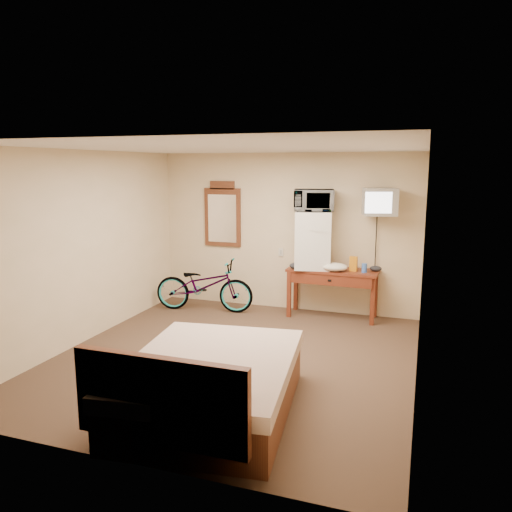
{
  "coord_description": "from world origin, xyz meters",
  "views": [
    {
      "loc": [
        2.1,
        -5.35,
        2.3
      ],
      "look_at": [
        0.01,
        0.78,
        1.12
      ],
      "focal_mm": 35.0,
      "sensor_mm": 36.0,
      "label": 1
    }
  ],
  "objects_px": {
    "wall_mirror": "(223,215)",
    "bed": "(208,384)",
    "mini_fridge": "(313,240)",
    "crt_television": "(380,202)",
    "desk": "(332,277)",
    "blue_cup": "(364,268)",
    "microwave": "(314,200)",
    "bicycle": "(204,285)"
  },
  "relations": [
    {
      "from": "desk",
      "to": "bicycle",
      "type": "relative_size",
      "value": 0.86
    },
    {
      "from": "microwave",
      "to": "blue_cup",
      "type": "bearing_deg",
      "value": -19.01
    },
    {
      "from": "microwave",
      "to": "desk",
      "type": "bearing_deg",
      "value": -19.9
    },
    {
      "from": "blue_cup",
      "to": "bed",
      "type": "relative_size",
      "value": 0.06
    },
    {
      "from": "mini_fridge",
      "to": "blue_cup",
      "type": "bearing_deg",
      "value": -6.1
    },
    {
      "from": "mini_fridge",
      "to": "wall_mirror",
      "type": "distance_m",
      "value": 1.63
    },
    {
      "from": "desk",
      "to": "bed",
      "type": "height_order",
      "value": "bed"
    },
    {
      "from": "mini_fridge",
      "to": "bicycle",
      "type": "distance_m",
      "value": 1.88
    },
    {
      "from": "blue_cup",
      "to": "wall_mirror",
      "type": "xyz_separation_m",
      "value": [
        -2.38,
        0.32,
        0.68
      ]
    },
    {
      "from": "microwave",
      "to": "wall_mirror",
      "type": "xyz_separation_m",
      "value": [
        -1.58,
        0.23,
        -0.29
      ]
    },
    {
      "from": "desk",
      "to": "blue_cup",
      "type": "bearing_deg",
      "value": -5.52
    },
    {
      "from": "mini_fridge",
      "to": "blue_cup",
      "type": "distance_m",
      "value": 0.88
    },
    {
      "from": "mini_fridge",
      "to": "blue_cup",
      "type": "relative_size",
      "value": 6.38
    },
    {
      "from": "crt_television",
      "to": "wall_mirror",
      "type": "distance_m",
      "value": 2.58
    },
    {
      "from": "microwave",
      "to": "wall_mirror",
      "type": "height_order",
      "value": "wall_mirror"
    },
    {
      "from": "mini_fridge",
      "to": "microwave",
      "type": "relative_size",
      "value": 1.48
    },
    {
      "from": "bicycle",
      "to": "mini_fridge",
      "type": "bearing_deg",
      "value": -87.31
    },
    {
      "from": "crt_television",
      "to": "wall_mirror",
      "type": "bearing_deg",
      "value": 174.39
    },
    {
      "from": "crt_television",
      "to": "bicycle",
      "type": "distance_m",
      "value": 3.0
    },
    {
      "from": "microwave",
      "to": "crt_television",
      "type": "bearing_deg",
      "value": -13.89
    },
    {
      "from": "mini_fridge",
      "to": "wall_mirror",
      "type": "bearing_deg",
      "value": 171.6
    },
    {
      "from": "mini_fridge",
      "to": "crt_television",
      "type": "xyz_separation_m",
      "value": [
        0.97,
        -0.02,
        0.6
      ]
    },
    {
      "from": "blue_cup",
      "to": "crt_television",
      "type": "bearing_deg",
      "value": 21.48
    },
    {
      "from": "mini_fridge",
      "to": "bed",
      "type": "xyz_separation_m",
      "value": [
        -0.22,
        -3.42,
        -0.89
      ]
    },
    {
      "from": "bicycle",
      "to": "crt_television",
      "type": "bearing_deg",
      "value": -91.61
    },
    {
      "from": "blue_cup",
      "to": "microwave",
      "type": "bearing_deg",
      "value": 173.89
    },
    {
      "from": "wall_mirror",
      "to": "bicycle",
      "type": "distance_m",
      "value": 1.22
    },
    {
      "from": "crt_television",
      "to": "bed",
      "type": "xyz_separation_m",
      "value": [
        -1.19,
        -3.4,
        -1.49
      ]
    },
    {
      "from": "microwave",
      "to": "wall_mirror",
      "type": "distance_m",
      "value": 1.63
    },
    {
      "from": "desk",
      "to": "mini_fridge",
      "type": "height_order",
      "value": "mini_fridge"
    },
    {
      "from": "wall_mirror",
      "to": "bed",
      "type": "distance_m",
      "value": 4.08
    },
    {
      "from": "crt_television",
      "to": "bed",
      "type": "distance_m",
      "value": 3.9
    },
    {
      "from": "desk",
      "to": "mini_fridge",
      "type": "xyz_separation_m",
      "value": [
        -0.32,
        0.04,
        0.56
      ]
    },
    {
      "from": "wall_mirror",
      "to": "bed",
      "type": "relative_size",
      "value": 0.5
    },
    {
      "from": "desk",
      "to": "blue_cup",
      "type": "xyz_separation_m",
      "value": [
        0.48,
        -0.05,
        0.19
      ]
    },
    {
      "from": "blue_cup",
      "to": "crt_television",
      "type": "xyz_separation_m",
      "value": [
        0.17,
        0.07,
        0.97
      ]
    },
    {
      "from": "desk",
      "to": "microwave",
      "type": "distance_m",
      "value": 1.2
    },
    {
      "from": "mini_fridge",
      "to": "wall_mirror",
      "type": "height_order",
      "value": "wall_mirror"
    },
    {
      "from": "blue_cup",
      "to": "desk",
      "type": "bearing_deg",
      "value": 174.48
    },
    {
      "from": "microwave",
      "to": "wall_mirror",
      "type": "bearing_deg",
      "value": 158.7
    },
    {
      "from": "mini_fridge",
      "to": "bed",
      "type": "relative_size",
      "value": 0.41
    },
    {
      "from": "microwave",
      "to": "bed",
      "type": "xyz_separation_m",
      "value": [
        -0.22,
        -3.42,
        -1.49
      ]
    }
  ]
}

